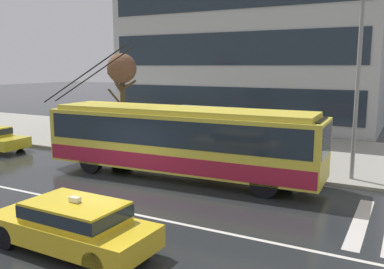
# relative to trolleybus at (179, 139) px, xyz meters

# --- Properties ---
(ground_plane) EXTENTS (160.00, 160.00, 0.00)m
(ground_plane) POSITION_rel_trolleybus_xyz_m (-1.18, -3.25, -1.58)
(ground_plane) COLOR #232527
(sidewalk_slab) EXTENTS (80.00, 10.00, 0.14)m
(sidewalk_slab) POSITION_rel_trolleybus_xyz_m (-1.18, 6.60, -1.51)
(sidewalk_slab) COLOR gray
(sidewalk_slab) RESTS_ON ground_plane
(crosswalk_stripe_edge_near) EXTENTS (0.44, 4.40, 0.01)m
(crosswalk_stripe_edge_near) POSITION_rel_trolleybus_xyz_m (7.18, -1.82, -1.58)
(crosswalk_stripe_edge_near) COLOR beige
(crosswalk_stripe_edge_near) RESTS_ON ground_plane
(lane_centre_line) EXTENTS (72.00, 0.14, 0.01)m
(lane_centre_line) POSITION_rel_trolleybus_xyz_m (-1.18, -4.45, -1.58)
(lane_centre_line) COLOR silver
(lane_centre_line) RESTS_ON ground_plane
(trolleybus) EXTENTS (12.80, 2.93, 5.39)m
(trolleybus) POSITION_rel_trolleybus_xyz_m (0.00, 0.00, 0.00)
(trolleybus) COLOR yellow
(trolleybus) RESTS_ON ground_plane
(taxi_oncoming_near) EXTENTS (4.48, 1.79, 1.39)m
(taxi_oncoming_near) POSITION_rel_trolleybus_xyz_m (1.08, -7.20, -0.88)
(taxi_oncoming_near) COLOR yellow
(taxi_oncoming_near) RESTS_ON ground_plane
(bus_shelter) EXTENTS (3.72, 1.67, 2.42)m
(bus_shelter) POSITION_rel_trolleybus_xyz_m (-0.31, 3.47, 0.37)
(bus_shelter) COLOR gray
(bus_shelter) RESTS_ON sidewalk_slab
(pedestrian_at_shelter) EXTENTS (1.47, 1.47, 1.90)m
(pedestrian_at_shelter) POSITION_rel_trolleybus_xyz_m (-0.21, 3.17, 0.09)
(pedestrian_at_shelter) COLOR #454A4F
(pedestrian_at_shelter) RESTS_ON sidewalk_slab
(pedestrian_approaching_curb) EXTENTS (0.51, 0.51, 1.72)m
(pedestrian_approaching_curb) POSITION_rel_trolleybus_xyz_m (4.29, 3.61, -0.43)
(pedestrian_approaching_curb) COLOR #2A3347
(pedestrian_approaching_curb) RESTS_ON sidewalk_slab
(street_lamp) EXTENTS (0.60, 0.32, 7.12)m
(street_lamp) POSITION_rel_trolleybus_xyz_m (6.38, 2.53, 2.73)
(street_lamp) COLOR gray
(street_lamp) RESTS_ON sidewalk_slab
(street_tree_bare) EXTENTS (2.14, 2.01, 5.10)m
(street_tree_bare) POSITION_rel_trolleybus_xyz_m (-6.25, 4.40, 2.66)
(street_tree_bare) COLOR brown
(street_tree_bare) RESTS_ON sidewalk_slab
(office_tower_corner_left) EXTENTS (19.52, 12.80, 18.84)m
(office_tower_corner_left) POSITION_rel_trolleybus_xyz_m (-3.07, 18.01, 7.84)
(office_tower_corner_left) COLOR #AFB2AF
(office_tower_corner_left) RESTS_ON ground_plane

